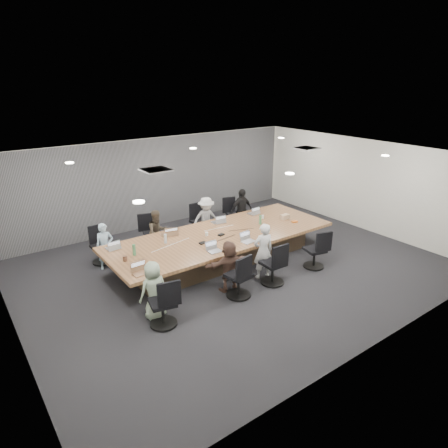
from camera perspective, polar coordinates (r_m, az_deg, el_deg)
floor at (r=10.22m, az=1.33°, el=-6.16°), size 10.00×8.00×0.00m
ceiling at (r=9.31m, az=1.47°, el=9.44°), size 10.00×8.00×0.00m
wall_back at (r=12.95m, az=-9.45°, el=5.95°), size 10.00×0.00×2.80m
wall_front at (r=7.18m, az=21.28°, el=-7.31°), size 10.00×0.00×2.80m
wall_left at (r=7.94m, az=-28.87°, el=-5.84°), size 0.00×8.00×2.80m
wall_right at (r=13.20m, az=19.02°, el=5.38°), size 0.00×8.00×2.80m
curtain at (r=12.88m, az=-9.29°, el=5.89°), size 9.80×0.04×2.80m
conference_table at (r=10.41m, az=-0.32°, el=-3.19°), size 6.00×2.20×0.74m
chair_0 at (r=10.75m, az=-17.18°, el=-3.48°), size 0.53×0.53×0.76m
chair_1 at (r=11.23m, az=-10.20°, el=-1.66°), size 0.70×0.70×0.82m
chair_2 at (r=11.93m, az=-3.46°, el=-0.01°), size 0.58×0.58×0.83m
chair_3 at (r=12.64m, az=1.49°, el=1.07°), size 0.64×0.64×0.77m
chair_4 at (r=7.91m, az=-8.77°, el=-11.53°), size 0.67×0.67×0.83m
chair_5 at (r=8.76m, az=2.11°, el=-7.83°), size 0.66×0.66×0.85m
chair_6 at (r=9.35m, az=6.98°, el=-6.06°), size 0.59×0.59×0.86m
chair_7 at (r=10.29m, az=12.81°, el=-4.01°), size 0.67×0.67×0.80m
person_0 at (r=10.36m, az=-16.64°, el=-3.06°), size 0.48×0.37×1.19m
laptop_0 at (r=9.82m, az=-15.62°, el=-3.28°), size 0.32×0.23×0.02m
person_1 at (r=10.86m, az=-9.45°, el=-1.21°), size 0.61×0.48×1.24m
laptop_1 at (r=10.35m, az=-8.11°, el=-1.46°), size 0.40×0.32×0.02m
person_2 at (r=11.57m, az=-2.55°, el=0.65°), size 0.94×0.67×1.33m
laptop_2 at (r=11.11m, az=-0.99°, el=0.29°), size 0.34×0.25×0.02m
person_3 at (r=12.28m, az=2.49°, el=1.94°), size 0.80×0.34×1.37m
laptop_3 at (r=11.86m, az=4.14°, el=1.55°), size 0.33×0.25×0.02m
person_4 at (r=8.08m, az=-10.01°, el=-9.30°), size 0.62×0.42×1.21m
laptop_4 at (r=8.46m, az=-11.75°, el=-6.89°), size 0.36×0.26×0.02m
person_5 at (r=8.93m, az=0.73°, el=-6.02°), size 1.14×0.50×1.19m
laptop_5 at (r=9.27m, az=-1.30°, el=-3.94°), size 0.31×0.22×0.02m
person_6 at (r=9.47m, az=5.62°, el=-3.88°), size 0.57×0.44×1.38m
laptop_6 at (r=9.82m, az=3.51°, el=-2.52°), size 0.35×0.26×0.02m
bottle_green_left at (r=9.28m, az=-12.72°, el=-3.62°), size 0.09×0.09×0.26m
bottle_green_right at (r=10.97m, az=5.21°, el=0.61°), size 0.09×0.09×0.26m
bottle_clear at (r=9.80m, az=-8.37°, el=-2.08°), size 0.07×0.07×0.23m
cup_white_far at (r=10.17m, az=-2.49°, el=-1.44°), size 0.08×0.08×0.10m
cup_white_near at (r=11.45m, az=5.53°, el=1.02°), size 0.10×0.10×0.10m
mug_brown at (r=9.06m, az=-13.96°, el=-4.81°), size 0.11×0.11×0.12m
mic_left at (r=9.72m, az=-3.08°, el=-2.71°), size 0.18×0.13×0.03m
mic_right at (r=10.20m, az=-0.42°, el=-1.54°), size 0.18×0.15×0.03m
stapler at (r=10.21m, az=3.13°, el=-1.49°), size 0.14×0.04×0.05m
canvas_bag at (r=11.48m, az=8.69°, el=1.03°), size 0.25×0.17×0.13m
snack_packet at (r=11.29m, az=10.04°, el=0.35°), size 0.19×0.15×0.04m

